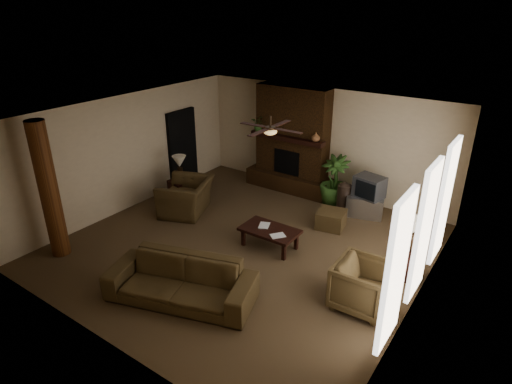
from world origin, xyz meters
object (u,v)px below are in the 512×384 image
Objects in this scene: armchair_right at (363,284)px; tv_stand at (365,206)px; log_column at (49,191)px; side_table_left at (181,190)px; floor_plant at (334,191)px; sofa at (180,275)px; ottoman at (331,219)px; coffee_table at (270,231)px; lamp_right at (414,228)px; lamp_left at (179,163)px; floor_vase at (344,195)px; armchair_left at (186,191)px; side_table_right at (407,263)px.

armchair_right reaches higher than tv_stand.
log_column is 3.50m from side_table_left.
log_column is 5.09× the size of side_table_left.
floor_plant is at bearing 30.31° from armchair_right.
sofa is 4.24× the size of ottoman.
lamp_right reaches higher than coffee_table.
ottoman is at bearing -66.77° from floor_plant.
floor_plant is (0.49, 5.03, -0.14)m from sofa.
ottoman is 4.05m from lamp_left.
log_column is 3.64× the size of floor_vase.
lamp_left is at bearing 86.44° from log_column.
floor_vase is at bearing 77.05° from coffee_table.
sofa is 2.02× the size of armchair_left.
ottoman is 1.09× the size of side_table_right.
floor_vase is (3.97, 5.09, -0.97)m from log_column.
lamp_right is (2.69, 0.64, 0.63)m from coffee_table.
lamp_left is at bearing 178.97° from side_table_right.
side_table_right is at bearing -41.04° from floor_vase.
armchair_left is 2.29× the size of side_table_left.
ottoman is at bearing -127.13° from tv_stand.
sofa is 4.24m from lamp_right.
floor_vase is at bearing 175.17° from tv_stand.
lamp_left is at bearing -149.28° from floor_plant.
sofa is 4.85m from floor_vase.
floor_plant is 1.98× the size of lamp_left.
floor_vase is 1.40× the size of side_table_right.
armchair_right is 1.55× the size of ottoman.
side_table_left is (-3.74, -1.78, -0.16)m from floor_vase.
log_column is 4.43m from coffee_table.
sofa reaches higher than side_table_right.
coffee_table is 2.77m from tv_stand.
log_column is 3.38m from lamp_left.
lamp_left reaches higher than tv_stand.
armchair_left is at bearing -176.04° from side_table_right.
ottoman is 1.29m from floor_plant.
coffee_table is 1.69m from ottoman.
coffee_table is at bearing -11.89° from side_table_left.
log_column is 2.22× the size of armchair_left.
lamp_right is at bearing -65.26° from tv_stand.
log_column is at bearing -127.94° from floor_vase.
coffee_table is 2.18× the size of side_table_right.
coffee_table is 3.25m from side_table_left.
armchair_right is at bearing -104.63° from lamp_right.
lamp_right is (0.00, 0.04, 0.73)m from side_table_right.
floor_vase is (-0.11, 0.91, 0.23)m from ottoman.
floor_plant is at bearing 86.31° from coffee_table.
sofa is at bearing -95.51° from floor_plant.
tv_stand is 1.55× the size of side_table_right.
armchair_right is at bearing -57.92° from floor_plant.
tv_stand is at bearing 56.57° from sofa.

